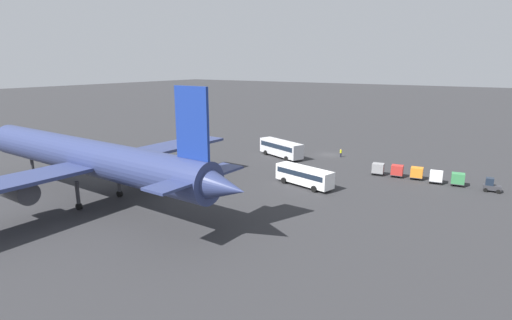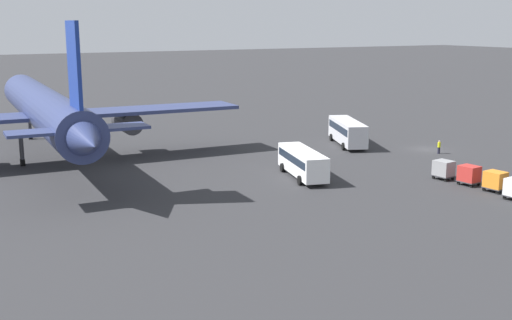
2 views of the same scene
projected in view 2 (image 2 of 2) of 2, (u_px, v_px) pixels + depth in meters
ground_plane at (427, 149)px, 85.14m from camera, size 600.00×600.00×0.00m
airplane at (45, 110)px, 76.75m from camera, size 54.36×47.09×16.69m
shuttle_bus_near at (347, 131)px, 87.72m from camera, size 11.32×6.67×3.39m
shuttle_bus_far at (303, 161)px, 69.35m from camera, size 10.33×4.92×3.02m
worker_person at (439, 147)px, 82.16m from camera, size 0.38×0.38×1.74m
cargo_cart_orange at (495, 180)px, 63.60m from camera, size 2.19×1.91×2.06m
cargo_cart_red at (469, 174)px, 66.15m from camera, size 2.19×1.91×2.06m
cargo_cart_grey at (444, 169)px, 68.61m from camera, size 2.19×1.91×2.06m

